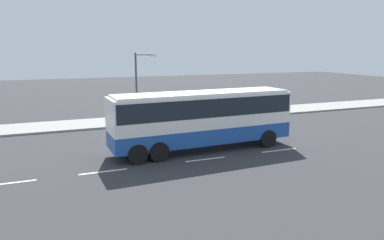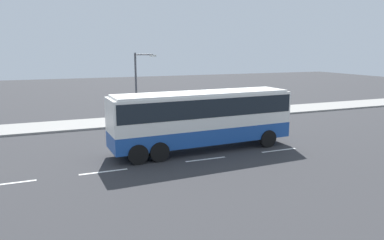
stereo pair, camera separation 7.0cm
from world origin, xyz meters
name	(u,v)px [view 1 (the left image)]	position (x,y,z in m)	size (l,w,h in m)	color
ground_plane	(224,146)	(0.00, 0.00, 0.00)	(120.00, 120.00, 0.00)	#333335
sidewalk_curb	(175,118)	(0.00, 9.79, 0.07)	(80.00, 4.00, 0.15)	gray
lane_centreline	(259,153)	(1.19, -2.22, 0.00)	(39.42, 0.16, 0.01)	white
coach_bus	(203,114)	(-1.67, -0.33, 2.20)	(11.28, 3.06, 3.55)	#1E4C9E
pedestrian_near_curb	(129,108)	(-4.04, 9.75, 1.17)	(0.32, 0.32, 1.76)	black
pedestrian_at_crossing	(219,107)	(3.70, 8.49, 1.02)	(0.32, 0.32, 1.53)	brown
street_lamp	(139,82)	(-3.42, 8.58, 3.46)	(1.79, 0.24, 5.64)	#47474C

